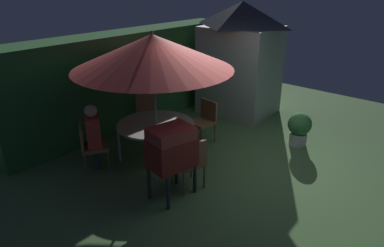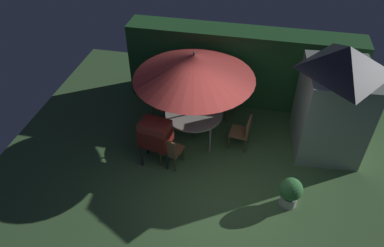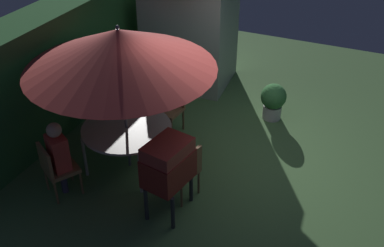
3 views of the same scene
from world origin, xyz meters
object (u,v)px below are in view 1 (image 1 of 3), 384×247
object	(u,v)px
chair_far_side	(190,161)
chair_toward_house	(147,111)
chair_near_shed	(90,144)
potted_plant_by_shed	(299,127)
garden_shed	(240,58)
patio_umbrella	(153,52)
bbq_grill	(171,149)
chair_toward_hedge	(205,118)
person_in_red	(93,130)
patio_table	(156,126)

from	to	relation	value
chair_far_side	chair_toward_house	xyz separation A→B (m)	(1.08, 2.24, 0.00)
chair_near_shed	potted_plant_by_shed	bearing A→B (deg)	-34.39
garden_shed	chair_near_shed	xyz separation A→B (m)	(-4.30, 0.27, -0.89)
chair_far_side	patio_umbrella	bearing A→B (deg)	74.18
chair_toward_house	bbq_grill	bearing A→B (deg)	-123.49
chair_far_side	potted_plant_by_shed	distance (m)	2.82
patio_umbrella	potted_plant_by_shed	size ratio (longest dim) A/B	3.96
patio_umbrella	chair_far_side	world-z (taller)	patio_umbrella
chair_toward_hedge	person_in_red	distance (m)	2.38
garden_shed	chair_near_shed	world-z (taller)	garden_shed
chair_far_side	potted_plant_by_shed	size ratio (longest dim) A/B	1.25
bbq_grill	person_in_red	world-z (taller)	person_in_red
garden_shed	bbq_grill	distance (m)	4.22
patio_umbrella	bbq_grill	size ratio (longest dim) A/B	2.37
chair_toward_house	potted_plant_by_shed	world-z (taller)	chair_toward_house
patio_table	chair_near_shed	xyz separation A→B (m)	(-1.05, 0.62, -0.19)
garden_shed	potted_plant_by_shed	distance (m)	2.48
garden_shed	chair_toward_hedge	xyz separation A→B (m)	(-1.98, -0.50, -0.89)
chair_far_side	person_in_red	world-z (taller)	person_in_red
chair_toward_hedge	potted_plant_by_shed	xyz separation A→B (m)	(1.16, -1.61, -0.12)
bbq_grill	potted_plant_by_shed	world-z (taller)	bbq_grill
person_in_red	chair_toward_hedge	bearing A→B (deg)	-17.95
patio_table	chair_near_shed	distance (m)	1.24
patio_umbrella	chair_far_side	xyz separation A→B (m)	(-0.33, -1.16, -1.58)
garden_shed	chair_near_shed	size ratio (longest dim) A/B	3.08
bbq_grill	chair_far_side	bearing A→B (deg)	-13.19
patio_table	chair_near_shed	world-z (taller)	chair_near_shed
chair_far_side	chair_near_shed	bearing A→B (deg)	112.13
patio_umbrella	person_in_red	xyz separation A→B (m)	(-0.98, 0.58, -1.32)
chair_toward_house	chair_far_side	bearing A→B (deg)	-115.70
potted_plant_by_shed	garden_shed	bearing A→B (deg)	68.61
garden_shed	patio_umbrella	size ratio (longest dim) A/B	0.97
chair_toward_hedge	chair_toward_house	bearing A→B (deg)	112.71
chair_toward_house	potted_plant_by_shed	size ratio (longest dim) A/B	1.25
patio_umbrella	patio_table	bearing A→B (deg)	116.57
chair_near_shed	chair_far_side	bearing A→B (deg)	-67.87
garden_shed	patio_table	bearing A→B (deg)	-173.83
patio_table	chair_toward_house	size ratio (longest dim) A/B	1.60
chair_far_side	chair_toward_hedge	xyz separation A→B (m)	(1.59, 1.01, 0.00)
garden_shed	potted_plant_by_shed	size ratio (longest dim) A/B	3.85
patio_table	person_in_red	size ratio (longest dim) A/B	1.14
chair_far_side	bbq_grill	bearing A→B (deg)	166.81
garden_shed	bbq_grill	bearing A→B (deg)	-159.99
chair_far_side	potted_plant_by_shed	world-z (taller)	chair_far_side
bbq_grill	patio_umbrella	bearing A→B (deg)	57.82
bbq_grill	chair_toward_house	size ratio (longest dim) A/B	1.33
patio_umbrella	chair_near_shed	world-z (taller)	patio_umbrella
patio_table	person_in_red	bearing A→B (deg)	149.39
chair_far_side	garden_shed	bearing A→B (deg)	22.92
potted_plant_by_shed	person_in_red	world-z (taller)	person_in_red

